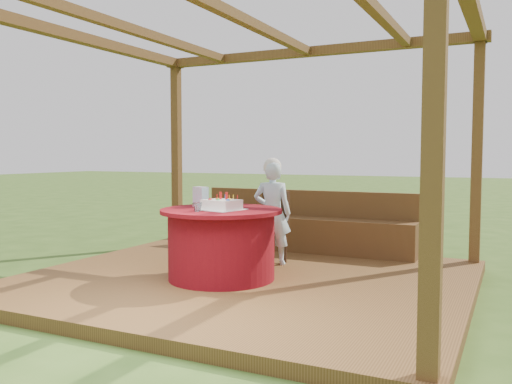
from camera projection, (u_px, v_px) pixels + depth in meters
ground at (246, 287)px, 5.75m from camera, size 60.00×60.00×0.00m
deck at (246, 282)px, 5.75m from camera, size 4.50×4.00×0.12m
pergola at (246, 58)px, 5.58m from camera, size 4.50×4.00×2.72m
bench at (303, 231)px, 7.27m from camera, size 3.00×0.42×0.80m
table at (221, 243)px, 5.60m from camera, size 1.25×1.25×0.73m
chair at (270, 223)px, 6.48m from camera, size 0.50×0.50×0.85m
elderly_woman at (272, 210)px, 6.34m from camera, size 0.50×0.40×1.25m
birthday_cake at (222, 205)px, 5.48m from camera, size 0.46×0.46×0.18m
gift_bag at (201, 197)px, 5.78m from camera, size 0.17×0.14×0.21m
drinking_glass at (197, 207)px, 5.31m from camera, size 0.12×0.12×0.09m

